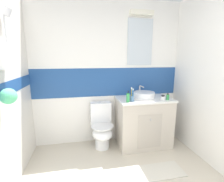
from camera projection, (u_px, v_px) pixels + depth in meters
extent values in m
cube|color=white|center=(108.00, 117.00, 3.05)|extent=(3.20, 0.10, 0.85)
cube|color=#234C8C|center=(108.00, 82.00, 2.92)|extent=(3.20, 0.10, 0.50)
cube|color=white|center=(108.00, 34.00, 2.75)|extent=(3.20, 0.10, 1.15)
cube|color=silver|center=(140.00, 42.00, 2.83)|extent=(0.45, 0.02, 0.79)
cube|color=white|center=(142.00, 13.00, 2.70)|extent=(0.41, 0.10, 0.08)
cube|color=white|center=(5.00, 57.00, 1.67)|extent=(0.10, 0.14, 0.26)
cylinder|color=silver|center=(6.00, 35.00, 1.75)|extent=(0.02, 0.02, 0.47)
cylinder|color=silver|center=(7.00, 12.00, 1.71)|extent=(0.10, 0.07, 0.11)
sphere|color=#59CC8C|center=(8.00, 96.00, 1.59)|extent=(0.16, 0.16, 0.16)
cube|color=beige|center=(143.00, 122.00, 2.84)|extent=(0.90, 0.57, 0.82)
cube|color=white|center=(144.00, 99.00, 2.75)|extent=(0.92, 0.59, 0.03)
cube|color=#B6AD9F|center=(150.00, 131.00, 2.57)|extent=(0.40, 0.01, 0.57)
cylinder|color=silver|center=(151.00, 120.00, 2.52)|extent=(0.02, 0.02, 0.03)
cylinder|color=white|center=(144.00, 95.00, 2.79)|extent=(0.37, 0.37, 0.10)
cylinder|color=#AFB1BA|center=(144.00, 92.00, 2.78)|extent=(0.30, 0.30, 0.01)
cylinder|color=silver|center=(140.00, 90.00, 2.98)|extent=(0.03, 0.03, 0.17)
cylinder|color=silver|center=(142.00, 86.00, 2.87)|extent=(0.02, 0.17, 0.02)
cylinder|color=white|center=(102.00, 143.00, 2.77)|extent=(0.24, 0.24, 0.18)
ellipsoid|color=white|center=(102.00, 133.00, 2.70)|extent=(0.34, 0.42, 0.22)
cylinder|color=white|center=(102.00, 126.00, 2.67)|extent=(0.37, 0.37, 0.02)
cube|color=white|center=(101.00, 112.00, 2.84)|extent=(0.36, 0.17, 0.36)
cylinder|color=silver|center=(100.00, 102.00, 2.80)|extent=(0.04, 0.04, 0.02)
cylinder|color=#4C7299|center=(132.00, 98.00, 2.54)|extent=(0.06, 0.06, 0.09)
cylinder|color=gold|center=(131.00, 94.00, 2.54)|extent=(0.01, 0.01, 0.18)
cube|color=white|center=(132.00, 88.00, 2.52)|extent=(0.01, 0.02, 0.03)
cylinder|color=#338CD8|center=(133.00, 95.00, 2.53)|extent=(0.03, 0.02, 0.16)
cube|color=white|center=(133.00, 90.00, 2.51)|extent=(0.01, 0.02, 0.03)
cylinder|color=green|center=(128.00, 98.00, 2.49)|extent=(0.05, 0.05, 0.14)
cylinder|color=#262626|center=(128.00, 92.00, 2.47)|extent=(0.01, 0.01, 0.04)
cylinder|color=#262626|center=(128.00, 91.00, 2.46)|extent=(0.01, 0.02, 0.01)
cube|color=green|center=(168.00, 97.00, 2.63)|extent=(0.04, 0.03, 0.09)
cylinder|color=black|center=(168.00, 94.00, 2.62)|extent=(0.03, 0.03, 0.02)
cylinder|color=white|center=(163.00, 98.00, 2.63)|extent=(0.07, 0.07, 0.06)
cylinder|color=black|center=(163.00, 96.00, 2.62)|extent=(0.05, 0.05, 0.02)
cube|color=beige|center=(159.00, 171.00, 2.20)|extent=(0.67, 0.33, 0.01)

